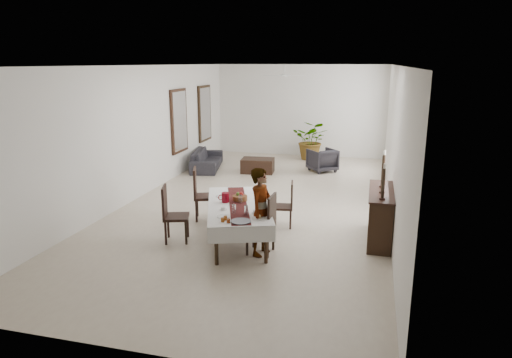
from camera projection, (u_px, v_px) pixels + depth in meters
name	position (u px, v px, depth m)	size (l,w,h in m)	color
floor	(259.00, 203.00, 10.94)	(6.00, 12.00, 0.00)	beige
ceiling	(259.00, 65.00, 10.14)	(6.00, 12.00, 0.02)	white
wall_back	(300.00, 111.00, 16.17)	(6.00, 0.02, 3.20)	white
wall_front	(123.00, 222.00, 4.91)	(6.00, 0.02, 3.20)	white
wall_left	(141.00, 132.00, 11.27)	(0.02, 12.00, 3.20)	white
wall_right	(394.00, 142.00, 9.81)	(0.02, 12.00, 3.20)	white
dining_table_top	(238.00, 206.00, 8.48)	(0.93, 2.24, 0.05)	black
table_leg_fl	(216.00, 246.00, 7.50)	(0.07, 0.07, 0.65)	black
table_leg_fr	(266.00, 245.00, 7.57)	(0.07, 0.07, 0.65)	black
table_leg_bl	(216.00, 207.00, 9.56)	(0.07, 0.07, 0.65)	black
table_leg_br	(255.00, 206.00, 9.63)	(0.07, 0.07, 0.65)	black
tablecloth_top	(238.00, 204.00, 8.47)	(1.10, 2.41, 0.01)	white
tablecloth_drape_left	(209.00, 212.00, 8.46)	(0.01, 2.41, 0.28)	silver
tablecloth_drape_right	(267.00, 210.00, 8.55)	(0.01, 2.41, 0.28)	silver
tablecloth_drape_near	(242.00, 235.00, 7.35)	(1.10, 0.01, 0.28)	silver
tablecloth_drape_far	(236.00, 193.00, 9.66)	(1.10, 0.01, 0.28)	silver
table_runner	(238.00, 204.00, 8.47)	(0.33, 2.34, 0.00)	#531817
red_pitcher	(225.00, 197.00, 8.56)	(0.14, 0.14, 0.19)	maroon
pitcher_handle	(221.00, 197.00, 8.56)	(0.11, 0.11, 0.02)	maroon
wine_glass_near	(246.00, 210.00, 7.87)	(0.07, 0.07, 0.16)	silver
wine_glass_mid	(234.00, 209.00, 7.95)	(0.07, 0.07, 0.16)	white
wine_glass_far	(240.00, 199.00, 8.50)	(0.07, 0.07, 0.16)	white
teacup_right	(256.00, 212.00, 7.94)	(0.08, 0.08, 0.06)	silver
saucer_right	(256.00, 213.00, 7.95)	(0.14, 0.14, 0.01)	silver
teacup_left	(223.00, 208.00, 8.12)	(0.08, 0.08, 0.06)	white
saucer_left	(223.00, 210.00, 8.13)	(0.14, 0.14, 0.01)	white
plate_near_right	(259.00, 218.00, 7.68)	(0.22, 0.22, 0.01)	white
bread_near_right	(259.00, 217.00, 7.67)	(0.08, 0.08, 0.08)	tan
plate_near_left	(224.00, 216.00, 7.77)	(0.22, 0.22, 0.01)	white
plate_far_left	(222.00, 196.00, 8.94)	(0.22, 0.22, 0.01)	white
serving_tray	(241.00, 221.00, 7.52)	(0.34, 0.34, 0.02)	#3A3A3F
jam_jar_a	(228.00, 221.00, 7.47)	(0.06, 0.06, 0.07)	maroon
jam_jar_b	(223.00, 220.00, 7.52)	(0.06, 0.06, 0.07)	brown
jam_jar_c	(225.00, 218.00, 7.61)	(0.06, 0.06, 0.07)	#954D15
fruit_basket	(240.00, 198.00, 8.69)	(0.28, 0.28, 0.09)	brown
fruit_red	(241.00, 194.00, 8.69)	(0.08, 0.08, 0.08)	#A61610
fruit_green	(238.00, 194.00, 8.69)	(0.07, 0.07, 0.07)	#497523
chair_right_near_seat	(260.00, 227.00, 7.96)	(0.45, 0.45, 0.05)	black
chair_right_near_leg_fl	(268.00, 246.00, 7.80)	(0.05, 0.05, 0.45)	black
chair_right_near_leg_fr	(273.00, 238.00, 8.14)	(0.05, 0.05, 0.45)	black
chair_right_near_leg_bl	(247.00, 243.00, 7.90)	(0.05, 0.05, 0.45)	black
chair_right_near_leg_br	(254.00, 236.00, 8.25)	(0.05, 0.05, 0.45)	black
chair_right_near_back	(272.00, 212.00, 7.82)	(0.45, 0.04, 0.58)	black
chair_right_far_seat	(283.00, 207.00, 9.27)	(0.40, 0.40, 0.04)	black
chair_right_far_leg_fl	(290.00, 220.00, 9.15)	(0.04, 0.04, 0.39)	black
chair_right_far_leg_fr	(291.00, 215.00, 9.46)	(0.04, 0.04, 0.39)	black
chair_right_far_leg_bl	(274.00, 219.00, 9.18)	(0.04, 0.04, 0.39)	black
chair_right_far_leg_br	(275.00, 214.00, 9.49)	(0.04, 0.04, 0.39)	black
chair_right_far_back	(292.00, 194.00, 9.19)	(0.40, 0.04, 0.50)	black
chair_left_near_seat	(176.00, 217.00, 8.48)	(0.45, 0.45, 0.05)	black
chair_left_near_leg_fl	(168.00, 226.00, 8.71)	(0.05, 0.05, 0.45)	black
chair_left_near_leg_fr	(166.00, 233.00, 8.36)	(0.05, 0.05, 0.45)	black
chair_left_near_leg_bl	(188.00, 226.00, 8.74)	(0.05, 0.05, 0.45)	black
chair_left_near_leg_br	(186.00, 233.00, 8.38)	(0.05, 0.05, 0.45)	black
chair_left_near_back	(164.00, 201.00, 8.40)	(0.45, 0.04, 0.58)	black
chair_left_far_seat	(206.00, 197.00, 9.68)	(0.47, 0.47, 0.05)	black
chair_left_far_leg_fl	(197.00, 206.00, 9.92)	(0.05, 0.05, 0.47)	black
chair_left_far_leg_fr	(196.00, 212.00, 9.54)	(0.05, 0.05, 0.47)	black
chair_left_far_leg_bl	(215.00, 205.00, 9.95)	(0.05, 0.05, 0.47)	black
chair_left_far_leg_br	(215.00, 211.00, 9.57)	(0.05, 0.05, 0.47)	black
chair_left_far_back	(195.00, 182.00, 9.58)	(0.47, 0.04, 0.60)	black
woman	(261.00, 212.00, 7.84)	(0.56, 0.37, 1.54)	gray
sideboard_body	(380.00, 216.00, 8.54)	(0.42, 1.56, 0.93)	black
sideboard_top	(382.00, 192.00, 8.42)	(0.46, 1.62, 0.03)	black
candlestick_near_base	(382.00, 199.00, 7.88)	(0.10, 0.10, 0.03)	black
candlestick_near_shaft	(383.00, 183.00, 7.81)	(0.05, 0.05, 0.52)	black
candlestick_near_candle	(385.00, 166.00, 7.73)	(0.04, 0.04, 0.08)	beige
candlestick_mid_base	(382.00, 192.00, 8.27)	(0.10, 0.10, 0.03)	black
candlestick_mid_shaft	(383.00, 173.00, 8.18)	(0.05, 0.05, 0.67)	black
candlestick_mid_candle	(385.00, 153.00, 8.09)	(0.04, 0.04, 0.08)	white
candlestick_far_base	(382.00, 186.00, 8.66)	(0.10, 0.10, 0.03)	black
candlestick_far_shaft	(383.00, 171.00, 8.58)	(0.05, 0.05, 0.57)	black
candlestick_far_candle	(384.00, 154.00, 8.50)	(0.04, 0.04, 0.08)	beige
sofa	(207.00, 159.00, 14.38)	(2.01, 0.79, 0.59)	#2B282E
armchair	(322.00, 160.00, 14.00)	(0.75, 0.77, 0.70)	#2A272C
coffee_table	(258.00, 166.00, 13.88)	(0.97, 0.64, 0.43)	black
potted_plant	(312.00, 140.00, 15.65)	(1.20, 1.04, 1.34)	#335A24
mirror_frame_near	(179.00, 121.00, 13.32)	(0.06, 1.05, 1.85)	black
mirror_glass_near	(180.00, 121.00, 13.31)	(0.01, 0.90, 1.70)	white
mirror_frame_far	(205.00, 113.00, 15.29)	(0.06, 1.05, 1.85)	black
mirror_glass_far	(206.00, 113.00, 15.28)	(0.01, 0.90, 1.70)	silver
fan_rod	(285.00, 68.00, 12.98)	(0.04, 0.04, 0.20)	white
fan_hub	(284.00, 75.00, 13.03)	(0.16, 0.16, 0.08)	silver
fan_blade_n	(287.00, 75.00, 13.36)	(0.10, 0.55, 0.01)	silver
fan_blade_s	(282.00, 76.00, 12.70)	(0.10, 0.55, 0.01)	silver
fan_blade_e	(297.00, 76.00, 12.95)	(0.55, 0.10, 0.01)	white
fan_blade_w	(272.00, 75.00, 13.11)	(0.55, 0.10, 0.01)	silver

